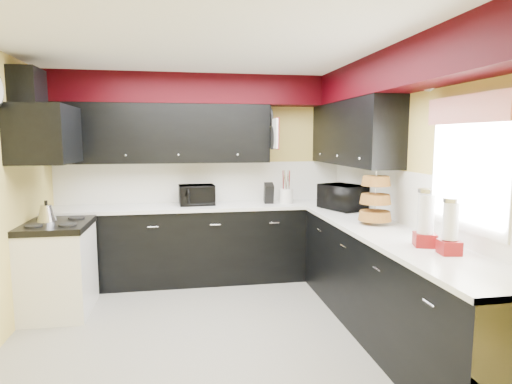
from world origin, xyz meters
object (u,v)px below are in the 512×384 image
(toaster_oven, at_px, (197,195))
(utensil_crock, at_px, (286,196))
(microwave, at_px, (343,197))
(kettle, at_px, (47,213))
(knife_block, at_px, (269,194))

(toaster_oven, bearing_deg, utensil_crock, -7.30)
(microwave, xyz_separation_m, kettle, (-3.14, -0.07, -0.08))
(toaster_oven, xyz_separation_m, kettle, (-1.51, -0.69, -0.06))
(microwave, bearing_deg, knife_block, 30.20)
(knife_block, bearing_deg, microwave, -33.85)
(toaster_oven, xyz_separation_m, microwave, (1.62, -0.62, 0.02))
(toaster_oven, height_order, utensil_crock, toaster_oven)
(toaster_oven, bearing_deg, kettle, -159.49)
(knife_block, distance_m, kettle, 2.49)
(microwave, bearing_deg, kettle, 70.00)
(kettle, bearing_deg, microwave, 1.35)
(toaster_oven, distance_m, utensil_crock, 1.10)
(utensil_crock, bearing_deg, toaster_oven, 176.82)
(utensil_crock, height_order, knife_block, knife_block)
(toaster_oven, xyz_separation_m, knife_block, (0.88, -0.03, 0.00))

